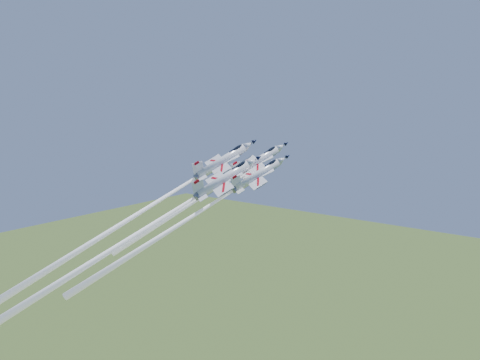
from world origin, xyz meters
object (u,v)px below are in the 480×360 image
Objects in this scene: jet_right at (186,221)px; jet_slot at (130,238)px; jet_lead at (206,194)px; jet_left at (131,218)px.

jet_right is 12.03m from jet_slot.
jet_left is at bearing -112.43° from jet_lead.
jet_left is at bearing 170.92° from jet_slot.
jet_left reaches higher than jet_slot.
jet_slot is at bearing -104.65° from jet_right.
jet_left reaches higher than jet_lead.
jet_right is 0.80× the size of jet_slot.
jet_right is at bearing -52.73° from jet_lead.
jet_lead is 0.64× the size of jet_left.
jet_lead is 17.86m from jet_left.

